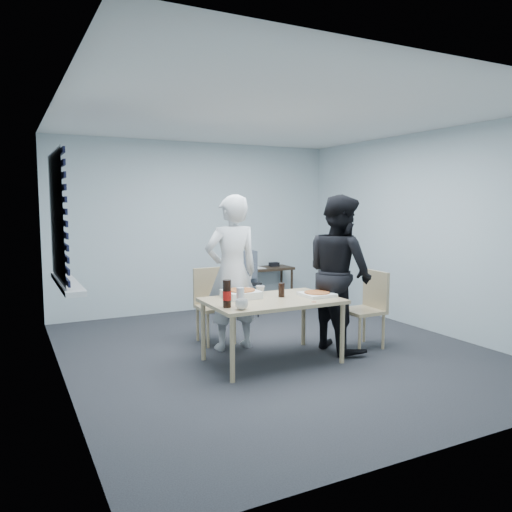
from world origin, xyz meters
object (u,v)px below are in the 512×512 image
chair_right (368,303)px  soda_bottle (227,294)px  backpack (245,267)px  person_black (339,273)px  mug_a (242,304)px  side_table (264,272)px  mug_b (260,290)px  dining_table (272,305)px  chair_far (213,299)px  person_white (232,273)px  stool (245,289)px

chair_right → soda_bottle: soda_bottle is taller
chair_right → backpack: backpack is taller
person_black → mug_a: bearing=105.1°
side_table → mug_b: bearing=-118.7°
dining_table → mug_a: mug_a is taller
chair_far → person_white: person_white is taller
chair_right → stool: (-0.61, 2.05, -0.11)m
side_table → backpack: size_ratio=2.06×
dining_table → person_white: bearing=105.9°
dining_table → side_table: bearing=63.9°
person_white → person_black: 1.23m
stool → mug_a: bearing=-116.4°
soda_bottle → side_table: bearing=56.0°
side_table → mug_a: bearing=-121.4°
person_black → chair_right: bearing=-103.2°
dining_table → side_table: (1.26, 2.58, -0.06)m
chair_far → person_black: (1.16, -0.96, 0.37)m
person_white → mug_b: person_white is taller
dining_table → chair_far: size_ratio=1.55×
backpack → mug_a: bearing=-126.9°
backpack → mug_b: bearing=-121.0°
mug_a → stool: bearing=63.6°
person_black → mug_b: bearing=74.6°
side_table → chair_right: bearing=-89.9°
mug_a → person_white: bearing=71.1°
dining_table → person_white: 0.71m
backpack → person_white: bearing=-131.6°
side_table → mug_a: mug_a is taller
backpack → mug_b: backpack is taller
chair_right → stool: 2.14m
chair_far → soda_bottle: (-0.34, -1.19, 0.29)m
chair_right → mug_a: bearing=-170.5°
chair_far → person_white: 0.55m
side_table → backpack: backpack is taller
person_black → side_table: (0.35, 2.52, -0.33)m
dining_table → side_table: dining_table is taller
chair_far → chair_right: same height
dining_table → soda_bottle: 0.64m
side_table → soda_bottle: 3.33m
backpack → dining_table: bearing=-118.5°
soda_bottle → dining_table: bearing=15.8°
dining_table → mug_b: mug_b is taller
stool → soda_bottle: size_ratio=1.92×
stool → backpack: size_ratio=1.12×
person_black → soda_bottle: bearing=98.8°
dining_table → backpack: size_ratio=3.02×
dining_table → soda_bottle: bearing=-164.2°
soda_bottle → chair_right: bearing=4.5°
person_black → mug_a: (-1.41, -0.38, -0.16)m
backpack → mug_a: (-1.17, -2.34, -0.02)m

